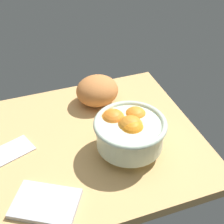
% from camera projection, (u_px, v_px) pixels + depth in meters
% --- Properties ---
extents(ground_plane, '(0.72, 0.59, 0.03)m').
position_uv_depth(ground_plane, '(80.00, 146.00, 1.02)').
color(ground_plane, tan).
extents(fruit_bowl, '(0.20, 0.20, 0.12)m').
position_uv_depth(fruit_bowl, '(129.00, 131.00, 0.94)').
color(fruit_bowl, silver).
rests_on(fruit_bowl, ground).
extents(bread_loaf, '(0.16, 0.15, 0.10)m').
position_uv_depth(bread_loaf, '(97.00, 91.00, 1.14)').
color(bread_loaf, '#CB7A3F').
rests_on(bread_loaf, ground).
extents(napkin_folded, '(0.15, 0.12, 0.01)m').
position_uv_depth(napkin_folded, '(10.00, 151.00, 0.98)').
color(napkin_folded, silver).
rests_on(napkin_folded, ground).
extents(napkin_spare, '(0.19, 0.18, 0.01)m').
position_uv_depth(napkin_spare, '(46.00, 203.00, 0.83)').
color(napkin_spare, '#B6B8C0').
rests_on(napkin_spare, ground).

